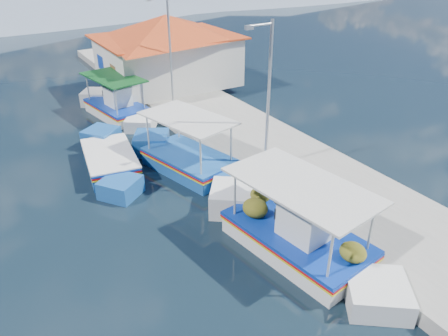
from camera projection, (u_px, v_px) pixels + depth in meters
ground at (190, 237)px, 14.51m from camera, size 160.00×160.00×0.00m
quay at (239, 134)px, 21.60m from camera, size 5.00×44.00×0.50m
bollards at (210, 141)px, 19.89m from camera, size 0.20×17.20×0.30m
main_caique at (295, 235)px, 13.73m from camera, size 3.21×8.37×2.78m
caique_green_canopy at (189, 161)px, 18.60m from camera, size 3.42×7.20×2.78m
caique_blue_hull at (110, 162)px, 18.75m from camera, size 2.67×6.76×1.22m
caique_far at (117, 108)px, 24.36m from camera, size 2.94×7.21×2.56m
harbor_building at (167, 49)px, 27.31m from camera, size 10.49×10.49×4.40m
lamp_post_near at (267, 91)px, 16.25m from camera, size 1.21×0.14×6.00m
lamp_post_far at (168, 47)px, 23.02m from camera, size 1.21×0.14×6.00m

